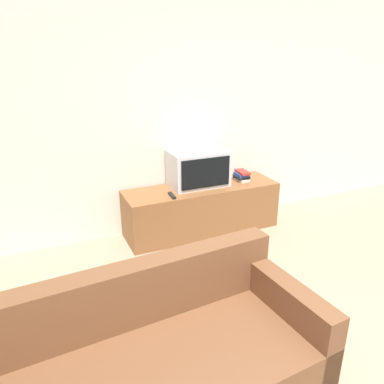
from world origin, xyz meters
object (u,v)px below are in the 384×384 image
Objects in this scene: remote_on_stand at (172,195)px; tv_stand at (202,209)px; television at (198,168)px; couch at (139,378)px; book_stack at (241,176)px.

tv_stand is at bearing 18.65° from remote_on_stand.
couch is at bearing -122.54° from television.
tv_stand is at bearing 52.32° from couch.
couch is 9.38× the size of book_stack.
remote_on_stand reaches higher than tv_stand.
couch is 2.12m from remote_on_stand.
couch reaches higher than tv_stand.
television is at bearing 174.96° from book_stack.
couch is (-1.33, -2.09, -0.47)m from television.
tv_stand is at bearing -177.87° from book_stack.
remote_on_stand is (-0.40, -0.21, -0.19)m from television.
couch is (-1.35, -2.02, 0.00)m from tv_stand.
couch is at bearing -123.66° from tv_stand.
book_stack is 1.30× the size of remote_on_stand.
remote_on_stand is (0.93, 1.88, 0.28)m from couch.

